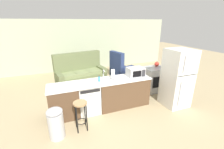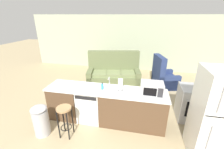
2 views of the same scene
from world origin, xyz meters
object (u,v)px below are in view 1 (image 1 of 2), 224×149
Objects in this scene: kettle at (157,64)px; trash_bin at (56,123)px; armchair at (120,69)px; stove_range at (154,79)px; dishwasher at (89,98)px; microwave at (135,72)px; paper_towel_roll at (113,74)px; couch at (80,74)px; bar_stool at (81,110)px; soap_bottle at (99,79)px; refrigerator at (177,78)px.

kettle reaches higher than trash_bin.
armchair reaches higher than kettle.
dishwasher is at bearing -168.09° from stove_range.
armchair is at bearing 77.02° from microwave.
microwave is at bearing -4.02° from paper_towel_roll.
couch reaches higher than stove_range.
dishwasher is 0.93× the size of stove_range.
microwave is 0.68× the size of bar_stool.
stove_range reaches higher than bar_stool.
paper_towel_roll reaches higher than soap_bottle.
armchair is (2.37, 3.11, -0.19)m from bar_stool.
paper_towel_roll is 2.42m from couch.
dishwasher is 1.14× the size of bar_stool.
soap_bottle is at bearing -179.76° from microwave.
paper_towel_roll is at bearing 161.98° from refrigerator.
refrigerator is 1.46× the size of armchair.
paper_towel_roll reaches higher than stove_range.
refrigerator is 1.24m from kettle.
kettle is at bearing 15.68° from soap_bottle.
kettle is 1.99m from armchair.
soap_bottle is (0.33, -0.01, 0.55)m from dishwasher.
dishwasher is 2.66m from stove_range.
armchair reaches higher than microwave.
trash_bin is at bearing -153.92° from paper_towel_roll.
refrigerator is 2.38× the size of trash_bin.
soap_bottle is 3.02m from armchair.
stove_range is 0.51× the size of refrigerator.
refrigerator reaches higher than couch.
couch is 1.89m from armchair.
dishwasher is at bearing 179.95° from microwave.
trash_bin is at bearing -158.54° from kettle.
paper_towel_roll is at bearing -118.31° from armchair.
microwave is at bearing 154.00° from refrigerator.
couch reaches higher than microwave.
paper_towel_roll reaches higher than kettle.
soap_bottle is at bearing -1.07° from dishwasher.
paper_towel_roll is (-0.72, 0.05, -0.00)m from microwave.
refrigerator reaches higher than trash_bin.
armchair is at bearing 52.66° from bar_stool.
refrigerator reaches higher than armchair.
microwave is 0.68× the size of trash_bin.
bar_stool is 0.35× the size of couch.
stove_range is 3.19× the size of paper_towel_roll.
microwave is 2.01m from bar_stool.
refrigerator is 8.57× the size of kettle.
trash_bin is (-1.23, -0.76, -0.59)m from soap_bottle.
trash_bin is (-0.57, -0.07, -0.16)m from bar_stool.
trash_bin is at bearing -172.90° from bar_stool.
kettle is 3.43m from bar_stool.
paper_towel_roll is (-1.84, 0.60, 0.16)m from refrigerator.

